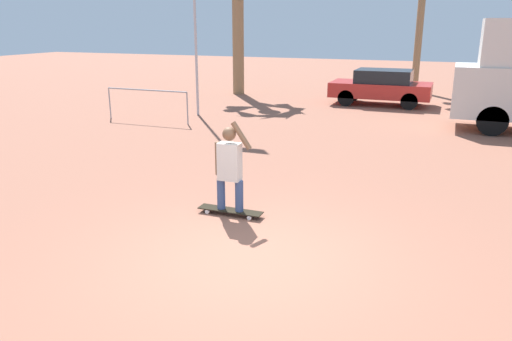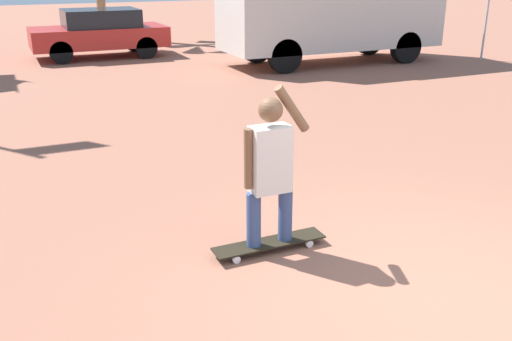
# 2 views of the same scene
# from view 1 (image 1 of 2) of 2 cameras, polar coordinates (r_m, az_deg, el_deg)

# --- Properties ---
(ground_plane) EXTENTS (80.00, 80.00, 0.00)m
(ground_plane) POSITION_cam_1_polar(r_m,az_deg,el_deg) (7.10, -0.67, -10.13)
(ground_plane) COLOR #935B47
(skateboard) EXTENTS (1.15, 0.25, 0.09)m
(skateboard) POSITION_cam_1_polar(r_m,az_deg,el_deg) (8.64, -2.95, -4.59)
(skateboard) COLOR black
(skateboard) RESTS_ON ground_plane
(person_skateboarder) EXTENTS (0.67, 0.23, 1.56)m
(person_skateboarder) POSITION_cam_1_polar(r_m,az_deg,el_deg) (8.38, -3.04, 0.69)
(person_skateboarder) COLOR #384C7A
(person_skateboarder) RESTS_ON skateboard
(parked_car_red) EXTENTS (3.90, 1.85, 1.40)m
(parked_car_red) POSITION_cam_1_polar(r_m,az_deg,el_deg) (20.85, 14.14, 9.32)
(parked_car_red) COLOR black
(parked_car_red) RESTS_ON ground_plane
(plaza_railing_segment) EXTENTS (3.07, 0.05, 1.08)m
(plaza_railing_segment) POSITION_cam_1_polar(r_m,az_deg,el_deg) (17.09, -12.38, 8.36)
(plaza_railing_segment) COLOR #99999E
(plaza_railing_segment) RESTS_ON ground_plane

